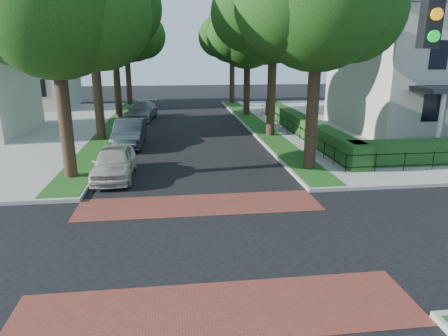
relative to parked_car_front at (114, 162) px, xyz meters
The scene contains 21 objects.
ground 7.94m from the parked_car_front, 62.90° to the right, with size 120.00×120.00×0.00m, color black.
sidewalk_ne 26.02m from the parked_car_front, 27.38° to the left, with size 30.00×30.00×0.15m, color gray.
crosswalk_far 5.31m from the parked_car_front, 46.82° to the right, with size 9.00×2.20×0.01m, color maroon.
crosswalk_near 10.88m from the parked_car_front, 70.62° to the right, with size 9.00×2.20×0.01m, color maroon.
grass_strip_ne 15.06m from the parked_car_front, 53.28° to the left, with size 1.60×29.80×0.02m, color #1E4513.
grass_strip_nw 12.21m from the parked_car_front, 98.49° to the left, with size 1.60×29.80×0.02m, color #1E4513.
tree_right_near 11.50m from the parked_car_front, ahead, with size 7.75×6.67×10.66m.
tree_right_mid 14.32m from the parked_car_front, 41.72° to the left, with size 8.25×7.09×11.22m.
tree_right_far 20.45m from the parked_car_front, 61.84° to the left, with size 7.25×6.23×9.74m.
tree_right_back 28.52m from the parked_car_front, 70.64° to the left, with size 7.50×6.45×10.20m.
tree_left_near 6.78m from the parked_car_front, behind, with size 7.50×6.45×10.20m.
tree_left_mid 11.34m from the parked_car_front, 102.32° to the left, with size 8.00×6.88×11.48m.
tree_left_far 18.42m from the parked_car_front, 95.99° to the left, with size 7.00×6.02×9.86m.
tree_left_back 27.10m from the parked_car_front, 93.92° to the left, with size 7.75×6.66×10.44m.
hedge_main_road 13.82m from the parked_car_front, 35.17° to the left, with size 1.00×18.00×1.20m, color #1E4618.
fence_main_road 13.18m from the parked_car_front, 37.18° to the left, with size 0.06×18.00×0.90m, color black, non-canonical shape.
house_victorian 23.50m from the parked_car_front, 22.82° to the left, with size 13.00×13.05×12.48m.
house_left_far 27.98m from the parked_car_front, 115.48° to the left, with size 10.00×9.00×10.14m.
parked_car_front is the anchor object (origin of this frame).
parked_car_middle 6.52m from the parked_car_front, 89.79° to the left, with size 1.66×4.77×1.57m, color #1D262C.
parked_car_rear 16.43m from the parked_car_front, 90.00° to the left, with size 2.12×5.21×1.51m, color slate.
Camera 1 is at (-0.81, -10.76, 5.49)m, focal length 32.00 mm.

